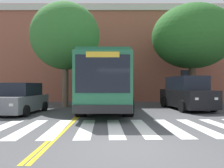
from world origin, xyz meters
The scene contains 11 objects.
ground_plane centered at (0.00, 0.00, 0.00)m, with size 120.00×120.00×0.00m, color #4C4C4F.
crosswalk centered at (0.73, 2.78, 0.00)m, with size 11.54×4.20×0.01m.
lane_line_yellow_inner centered at (-2.33, 16.78, 0.00)m, with size 0.12×36.00×0.01m, color gold.
lane_line_yellow_outer centered at (-2.17, 16.78, 0.00)m, with size 0.12×36.00×0.01m, color gold.
city_bus centered at (-0.86, 9.40, 1.83)m, with size 3.02×11.90×3.30m.
car_grey_near_lane centered at (-5.69, 7.03, 0.82)m, with size 2.13×4.28×1.77m.
car_black_far_lane centered at (4.55, 9.11, 1.06)m, with size 2.64×5.17×2.22m.
car_red_behind_bus centered at (-0.62, 18.91, 0.78)m, with size 2.22×4.33×1.72m.
street_tree_curbside_large centered at (5.96, 11.76, 5.48)m, with size 8.54×8.40×8.03m.
street_tree_curbside_small centered at (-4.01, 10.95, 5.34)m, with size 7.33×7.35×7.89m.
building_facade centered at (1.89, 19.26, 4.91)m, with size 38.04×6.48×9.81m.
Camera 1 is at (-0.46, -5.62, 1.63)m, focal length 35.00 mm.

